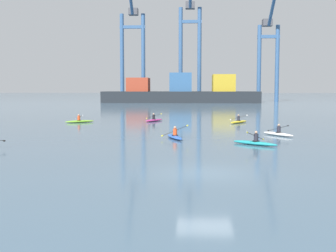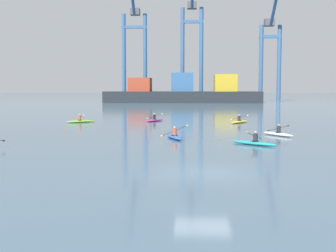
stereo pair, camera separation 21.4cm
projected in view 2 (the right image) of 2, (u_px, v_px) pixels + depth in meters
ground_plane at (203, 173)px, 19.57m from camera, size 800.00×800.00×0.00m
container_barge at (183, 93)px, 120.23m from camera, size 42.51×10.43×8.12m
gantry_crane_west at (134, 40)px, 131.07m from camera, size 7.65×18.52×39.94m
gantry_crane_west_mid at (192, 39)px, 129.72m from camera, size 6.81×15.66×38.64m
gantry_crane_east_mid at (271, 46)px, 126.07m from camera, size 6.43×19.39×34.64m
kayak_yellow at (239, 121)px, 48.19m from camera, size 2.46×3.12×0.96m
kayak_blue at (174, 136)px, 32.97m from camera, size 2.09×3.42×1.05m
kayak_white at (278, 134)px, 35.06m from camera, size 2.27×3.22×0.95m
kayak_lime at (80, 121)px, 48.85m from camera, size 3.13×2.44×0.95m
kayak_teal at (254, 142)px, 29.22m from camera, size 2.98×2.65×1.00m
kayak_magenta at (155, 120)px, 50.65m from camera, size 2.17×3.27×0.97m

